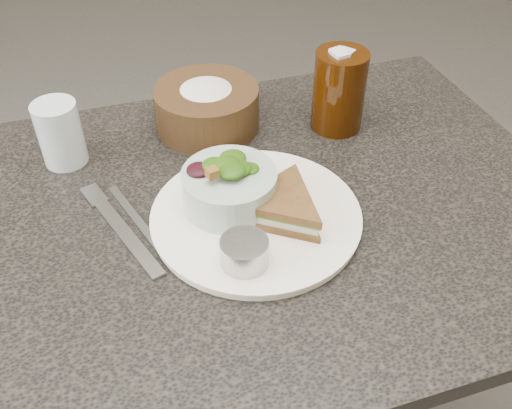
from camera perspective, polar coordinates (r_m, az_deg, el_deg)
The scene contains 11 objects.
dining_table at distance 1.13m, azimuth -1.06°, elevation -14.82°, with size 1.00×0.70×0.75m, color black.
dinner_plate at distance 0.82m, azimuth 0.00°, elevation -1.24°, with size 0.30×0.30×0.01m, color white.
sandwich at distance 0.80m, azimuth 2.57°, elevation -0.19°, with size 0.15×0.15×0.04m, color brown, non-canonical shape.
salad_bowl at distance 0.81m, azimuth -2.68°, elevation 2.19°, with size 0.14×0.14×0.08m, color #9DB3AA, non-canonical shape.
dressing_ramekin at distance 0.73m, azimuth -1.16°, elevation -4.79°, with size 0.06×0.06×0.04m, color #9C9C9C.
orange_wedge at distance 0.87m, azimuth -0.50°, elevation 3.30°, with size 0.06×0.06×0.02m, color orange.
fork at distance 0.82m, azimuth -13.02°, elevation -2.81°, with size 0.02×0.20×0.01m, color #9E9E9E.
knife at distance 0.84m, azimuth -11.68°, elevation -1.67°, with size 0.01×0.18×0.00m, color #9DA4AD.
bread_basket at distance 0.99m, azimuth -4.96°, elevation 10.25°, with size 0.18×0.18×0.10m, color #452F18, non-canonical shape.
cola_glass at distance 0.99m, azimuth 8.33°, elevation 11.49°, with size 0.09×0.09×0.15m, color black, non-canonical shape.
water_glass at distance 0.95m, azimuth -19.00°, elevation 6.73°, with size 0.07×0.07×0.10m, color silver.
Camera 1 is at (-0.17, -0.60, 1.31)m, focal length 40.00 mm.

